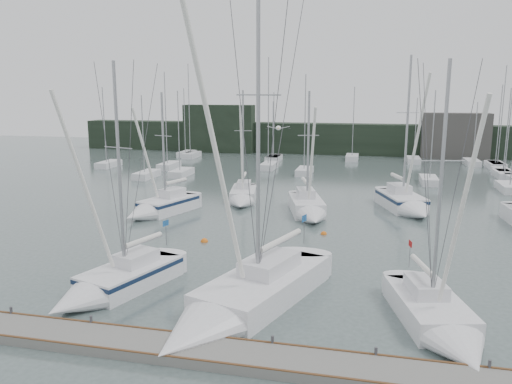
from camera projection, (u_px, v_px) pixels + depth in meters
ground at (248, 306)px, 24.19m from camera, size 160.00×160.00×0.00m
dock at (217, 354)px, 19.38m from camera, size 24.00×2.00×0.40m
far_treeline at (338, 139)px, 82.91m from camera, size 90.00×4.00×5.00m
far_building_left at (219, 129)px, 85.13m from camera, size 12.00×3.00×8.00m
far_building_right at (455, 136)px, 76.81m from camera, size 10.00×3.00×7.00m
mast_forest at (365, 167)px, 65.46m from camera, size 59.46×26.40×14.65m
sailboat_near_left at (109, 285)px, 25.33m from camera, size 4.96×8.36×12.61m
sailboat_near_center at (235, 305)px, 22.83m from camera, size 7.06×12.36×17.13m
sailboat_near_right at (442, 325)px, 21.11m from camera, size 4.49×8.35×12.45m
sailboat_mid_a at (158, 208)px, 41.90m from camera, size 4.89×8.00×10.98m
sailboat_mid_b at (243, 197)px, 46.44m from camera, size 3.57×7.62×11.07m
sailboat_mid_c at (309, 210)px, 41.30m from camera, size 4.51×8.30×11.04m
sailboat_mid_d at (407, 204)px, 42.93m from camera, size 5.25×8.54×14.14m
buoy_a at (204, 242)px, 34.51m from camera, size 0.51×0.51×0.51m
buoy_b at (324, 234)px, 36.33m from camera, size 0.45×0.45×0.45m
seagull at (278, 128)px, 22.32m from camera, size 1.03×0.48×0.20m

